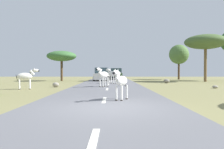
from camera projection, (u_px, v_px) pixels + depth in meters
name	position (u px, v px, depth m)	size (l,w,h in m)	color
ground_plane	(109.00, 109.00, 8.06)	(90.00, 90.00, 0.00)	olive
road	(102.00, 108.00, 8.06)	(6.00, 64.00, 0.05)	slate
lane_markings	(101.00, 112.00, 7.06)	(0.16, 56.00, 0.01)	silver
zebra_0	(121.00, 81.00, 10.07)	(0.84, 1.41, 1.41)	silver
zebra_1	(112.00, 74.00, 23.67)	(1.30, 1.45, 1.63)	silver
zebra_2	(26.00, 77.00, 16.64)	(1.63, 0.75, 1.58)	silver
zebra_3	(103.00, 75.00, 18.51)	(1.12, 1.57, 1.63)	silver
car_0	(116.00, 74.00, 35.60)	(2.03, 4.35, 1.74)	#476B38
car_1	(102.00, 75.00, 30.05)	(2.27, 4.46, 1.74)	white
tree_2	(206.00, 42.00, 28.36)	(5.22, 5.22, 5.96)	brown
tree_4	(62.00, 56.00, 30.32)	(3.96, 3.96, 4.07)	#4C3823
tree_6	(179.00, 55.00, 35.45)	(3.08, 3.08, 5.53)	#4C3823
rock_0	(167.00, 81.00, 24.80)	(0.65, 0.57, 0.47)	gray
rock_3	(56.00, 85.00, 18.78)	(0.55, 0.40, 0.40)	gray
rock_4	(215.00, 87.00, 17.54)	(0.44, 0.38, 0.23)	gray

